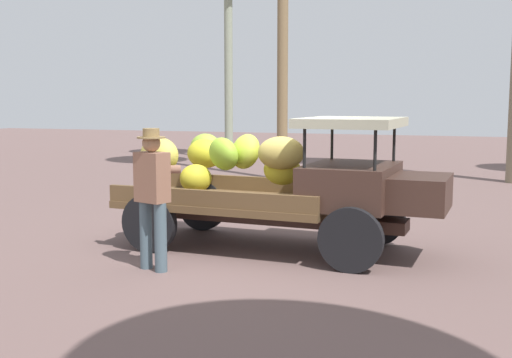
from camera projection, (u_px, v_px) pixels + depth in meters
name	position (u px, v px, depth m)	size (l,w,h in m)	color
ground_plane	(264.00, 249.00, 8.89)	(60.00, 60.00, 0.00)	brown
truck	(288.00, 184.00, 8.72)	(4.53, 2.00, 1.84)	#3D271F
farmer	(153.00, 190.00, 7.69)	(0.55, 0.51, 1.73)	#4A5E69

